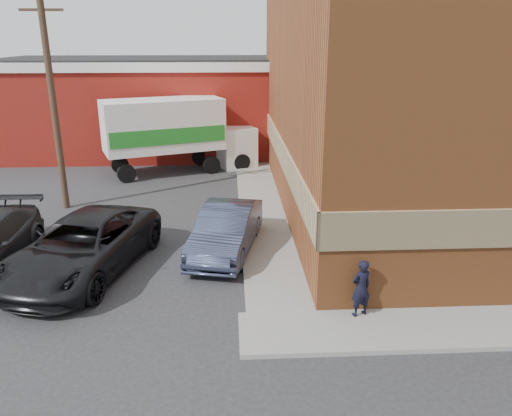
# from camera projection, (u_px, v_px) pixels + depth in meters

# --- Properties ---
(ground) EXTENTS (90.00, 90.00, 0.00)m
(ground) POSITION_uv_depth(u_px,v_px,m) (258.00, 316.00, 12.73)
(ground) COLOR #28282B
(ground) RESTS_ON ground
(brick_building) EXTENTS (14.25, 18.25, 9.36)m
(brick_building) POSITION_uv_depth(u_px,v_px,m) (455.00, 91.00, 20.13)
(brick_building) COLOR brown
(brick_building) RESTS_ON ground
(sidewalk_west) EXTENTS (1.80, 18.00, 0.12)m
(sidewalk_west) POSITION_uv_depth(u_px,v_px,m) (260.00, 203.00, 21.24)
(sidewalk_west) COLOR gray
(sidewalk_west) RESTS_ON ground
(warehouse) EXTENTS (16.30, 8.30, 5.60)m
(warehouse) POSITION_uv_depth(u_px,v_px,m) (141.00, 105.00, 30.40)
(warehouse) COLOR maroon
(warehouse) RESTS_ON ground
(utility_pole) EXTENTS (2.00, 0.26, 9.00)m
(utility_pole) POSITION_uv_depth(u_px,v_px,m) (52.00, 92.00, 19.31)
(utility_pole) COLOR #4B3425
(utility_pole) RESTS_ON ground
(man) EXTENTS (0.64, 0.53, 1.50)m
(man) POSITION_uv_depth(u_px,v_px,m) (361.00, 288.00, 12.33)
(man) COLOR black
(man) RESTS_ON sidewalk_south
(sedan) EXTENTS (2.65, 4.98, 1.56)m
(sedan) POSITION_uv_depth(u_px,v_px,m) (226.00, 230.00, 16.31)
(sedan) COLOR #333A55
(sedan) RESTS_ON ground
(suv_a) EXTENTS (4.30, 6.61, 1.69)m
(suv_a) POSITION_uv_depth(u_px,v_px,m) (83.00, 246.00, 14.86)
(suv_a) COLOR black
(suv_a) RESTS_ON ground
(box_truck) EXTENTS (8.03, 4.82, 3.81)m
(box_truck) POSITION_uv_depth(u_px,v_px,m) (178.00, 130.00, 25.66)
(box_truck) COLOR white
(box_truck) RESTS_ON ground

